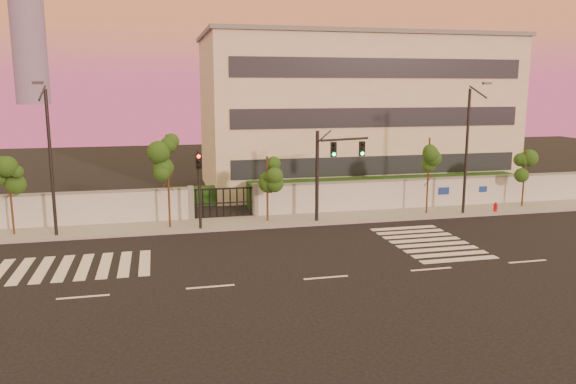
# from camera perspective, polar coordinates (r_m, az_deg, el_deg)

# --- Properties ---
(ground) EXTENTS (120.00, 120.00, 0.00)m
(ground) POSITION_cam_1_polar(r_m,az_deg,el_deg) (24.70, 3.87, -8.68)
(ground) COLOR black
(ground) RESTS_ON ground
(sidewalk) EXTENTS (60.00, 3.00, 0.15)m
(sidewalk) POSITION_cam_1_polar(r_m,az_deg,el_deg) (34.45, -1.27, -2.96)
(sidewalk) COLOR gray
(sidewalk) RESTS_ON ground
(perimeter_wall) EXTENTS (60.00, 0.36, 2.20)m
(perimeter_wall) POSITION_cam_1_polar(r_m,az_deg,el_deg) (35.69, -1.62, -0.85)
(perimeter_wall) COLOR #B6B9BE
(perimeter_wall) RESTS_ON ground
(hedge_row) EXTENTS (41.00, 4.25, 1.80)m
(hedge_row) POSITION_cam_1_polar(r_m,az_deg,el_deg) (38.58, -0.89, -0.36)
(hedge_row) COLOR black
(hedge_row) RESTS_ON ground
(institutional_building) EXTENTS (24.40, 12.40, 12.25)m
(institutional_building) POSITION_cam_1_polar(r_m,az_deg,el_deg) (47.08, 6.60, 8.09)
(institutional_building) COLOR beige
(institutional_building) RESTS_ON ground
(road_markings) EXTENTS (57.00, 7.62, 0.02)m
(road_markings) POSITION_cam_1_polar(r_m,az_deg,el_deg) (27.78, -1.57, -6.43)
(road_markings) COLOR silver
(road_markings) RESTS_ON ground
(street_tree_b) EXTENTS (1.42, 1.13, 4.50)m
(street_tree_b) POSITION_cam_1_polar(r_m,az_deg,el_deg) (34.05, -26.44, 1.32)
(street_tree_b) COLOR #382314
(street_tree_b) RESTS_ON ground
(street_tree_c) EXTENTS (1.63, 1.30, 5.52)m
(street_tree_c) POSITION_cam_1_polar(r_m,az_deg,el_deg) (32.72, -12.11, 3.18)
(street_tree_c) COLOR #382314
(street_tree_c) RESTS_ON ground
(street_tree_d) EXTENTS (1.57, 1.25, 4.10)m
(street_tree_d) POSITION_cam_1_polar(r_m,az_deg,el_deg) (33.72, -2.09, 1.84)
(street_tree_d) COLOR #382314
(street_tree_d) RESTS_ON ground
(street_tree_e) EXTENTS (1.38, 1.10, 5.02)m
(street_tree_e) POSITION_cam_1_polar(r_m,az_deg,el_deg) (36.75, 14.13, 3.30)
(street_tree_e) COLOR #382314
(street_tree_e) RESTS_ON ground
(street_tree_f) EXTENTS (1.48, 1.18, 3.91)m
(street_tree_f) POSITION_cam_1_polar(r_m,az_deg,el_deg) (41.20, 22.94, 2.41)
(street_tree_f) COLOR #382314
(street_tree_f) RESTS_ON ground
(traffic_signal_main) EXTENTS (3.49, 1.16, 5.61)m
(traffic_signal_main) POSITION_cam_1_polar(r_m,az_deg,el_deg) (33.86, 4.14, 2.76)
(traffic_signal_main) COLOR black
(traffic_signal_main) RESTS_ON ground
(traffic_signal_secondary) EXTENTS (0.36, 0.35, 4.68)m
(traffic_signal_secondary) POSITION_cam_1_polar(r_m,az_deg,el_deg) (32.16, -9.01, 1.20)
(traffic_signal_secondary) COLOR black
(traffic_signal_secondary) RESTS_ON ground
(streetlight_west) EXTENTS (0.50, 2.03, 8.44)m
(streetlight_west) POSITION_cam_1_polar(r_m,az_deg,el_deg) (32.50, -23.05, 3.41)
(streetlight_west) COLOR black
(streetlight_west) RESTS_ON ground
(streetlight_east) EXTENTS (0.50, 2.03, 8.45)m
(streetlight_east) POSITION_cam_1_polar(r_m,az_deg,el_deg) (37.24, 17.85, 4.57)
(streetlight_east) COLOR black
(streetlight_east) RESTS_ON ground
(fire_hydrant) EXTENTS (0.29, 0.29, 0.76)m
(fire_hydrant) POSITION_cam_1_polar(r_m,az_deg,el_deg) (39.10, 20.32, -1.53)
(fire_hydrant) COLOR #AC0B11
(fire_hydrant) RESTS_ON ground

